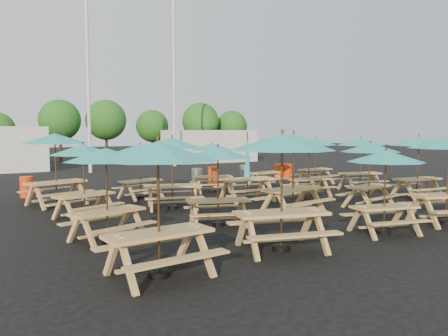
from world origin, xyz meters
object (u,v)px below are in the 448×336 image
picnic_unit_3 (55,143)px  picnic_unit_10 (247,173)px  picnic_unit_0 (158,159)px  picnic_unit_11 (212,150)px  picnic_unit_13 (370,151)px  waste_bin_2 (213,175)px  picnic_unit_8 (386,161)px  picnic_unit_18 (361,145)px  waste_bin_3 (245,173)px  picnic_unit_14 (309,149)px  picnic_unit_5 (218,157)px  picnic_unit_4 (282,149)px  picnic_unit_17 (419,145)px  picnic_unit_7 (140,151)px  picnic_unit_6 (172,147)px  waste_bin_1 (197,177)px  picnic_unit_1 (106,160)px  picnic_unit_19 (316,144)px  picnic_unit_2 (83,154)px  picnic_unit_15 (266,148)px  waste_bin_5 (287,172)px  picnic_unit_9 (294,144)px  waste_bin_4 (279,172)px  waste_bin_0 (27,187)px

picnic_unit_3 → picnic_unit_10: picnic_unit_10 is taller
picnic_unit_0 → picnic_unit_10: size_ratio=0.95×
picnic_unit_11 → picnic_unit_13: bearing=-50.8°
picnic_unit_11 → waste_bin_2: bearing=73.8°
picnic_unit_8 → picnic_unit_18: size_ratio=0.96×
picnic_unit_11 → waste_bin_3: bearing=53.1°
picnic_unit_14 → picnic_unit_13: bearing=-79.8°
picnic_unit_8 → picnic_unit_11: picnic_unit_8 is taller
picnic_unit_5 → picnic_unit_10: 4.29m
picnic_unit_4 → picnic_unit_17: picnic_unit_4 is taller
picnic_unit_3 → picnic_unit_4: size_ratio=1.01×
picnic_unit_7 → waste_bin_3: (6.56, 2.88, -1.38)m
picnic_unit_6 → waste_bin_1: bearing=73.3°
picnic_unit_1 → picnic_unit_3: bearing=74.3°
picnic_unit_8 → picnic_unit_19: size_ratio=1.01×
picnic_unit_1 → picnic_unit_17: 11.61m
picnic_unit_4 → picnic_unit_2: bearing=131.8°
waste_bin_1 → picnic_unit_2: bearing=-140.4°
picnic_unit_7 → waste_bin_2: 5.55m
picnic_unit_13 → waste_bin_2: picnic_unit_13 is taller
picnic_unit_11 → picnic_unit_19: picnic_unit_19 is taller
picnic_unit_4 → picnic_unit_8: (3.09, -0.10, -0.36)m
picnic_unit_3 → picnic_unit_15: size_ratio=1.27×
picnic_unit_13 → waste_bin_5: size_ratio=2.81×
picnic_unit_7 → waste_bin_3: picnic_unit_7 is taller
picnic_unit_11 → picnic_unit_15: size_ratio=1.02×
picnic_unit_7 → picnic_unit_13: bearing=-61.4°
picnic_unit_4 → waste_bin_2: picnic_unit_4 is taller
picnic_unit_1 → picnic_unit_9: size_ratio=0.96×
picnic_unit_6 → picnic_unit_7: size_ratio=1.14×
waste_bin_3 → picnic_unit_11: bearing=-140.7°
picnic_unit_0 → waste_bin_5: picnic_unit_0 is taller
picnic_unit_3 → picnic_unit_19: bearing=-17.4°
picnic_unit_7 → picnic_unit_10: size_ratio=0.91×
picnic_unit_8 → waste_bin_4: picnic_unit_8 is taller
picnic_unit_6 → picnic_unit_1: bearing=-115.9°
waste_bin_2 → picnic_unit_6: bearing=-130.1°
picnic_unit_2 → picnic_unit_14: (8.37, -0.07, -0.03)m
picnic_unit_15 → picnic_unit_5: bearing=-146.8°
picnic_unit_15 → waste_bin_5: size_ratio=2.70×
picnic_unit_0 → picnic_unit_1: size_ratio=0.99×
picnic_unit_6 → picnic_unit_14: picnic_unit_6 is taller
picnic_unit_9 → waste_bin_0: (-6.41, 7.88, -1.72)m
waste_bin_3 → picnic_unit_19: bearing=-54.1°
picnic_unit_6 → waste_bin_2: bearing=67.9°
picnic_unit_10 → waste_bin_3: 6.54m
picnic_unit_6 → picnic_unit_19: bearing=35.1°
picnic_unit_7 → picnic_unit_19: (8.66, -0.02, 0.11)m
picnic_unit_7 → picnic_unit_9: picnic_unit_9 is taller
picnic_unit_9 → picnic_unit_15: size_ratio=1.15×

